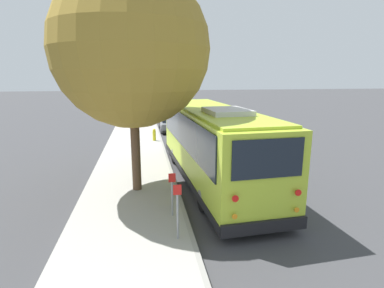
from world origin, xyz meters
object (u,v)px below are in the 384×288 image
object	(u,v)px
parked_sedan_gray	(171,123)
parked_sedan_blue	(156,100)
parked_sedan_tan	(167,114)
sign_post_far	(172,194)
parked_sedan_maroon	(157,103)
parked_sedan_black	(162,108)
shuttle_bus	(212,141)
sign_post_near	(178,211)
street_tree	(131,38)
fire_hydrant	(154,135)

from	to	relation	value
parked_sedan_gray	parked_sedan_blue	bearing A→B (deg)	0.22
parked_sedan_tan	sign_post_far	xyz separation A→B (m)	(-21.55, 1.61, 0.27)
parked_sedan_tan	parked_sedan_maroon	distance (m)	13.95
parked_sedan_tan	parked_sedan_black	xyz separation A→B (m)	(6.71, 0.05, 0.00)
shuttle_bus	sign_post_far	world-z (taller)	shuttle_bus
parked_sedan_black	parked_sedan_blue	distance (m)	12.78
parked_sedan_black	parked_sedan_maroon	distance (m)	7.24
parked_sedan_blue	sign_post_far	bearing A→B (deg)	175.37
parked_sedan_tan	parked_sedan_black	distance (m)	6.71
parked_sedan_gray	sign_post_near	size ratio (longest dim) A/B	2.69
parked_sedan_blue	sign_post_near	xyz separation A→B (m)	(-42.44, 1.56, 0.34)
shuttle_bus	parked_sedan_maroon	distance (m)	32.15
shuttle_bus	sign_post_near	bearing A→B (deg)	153.53
shuttle_bus	sign_post_far	size ratio (longest dim) A/B	7.54
sign_post_far	parked_sedan_maroon	bearing A→B (deg)	-2.15
street_tree	sign_post_near	xyz separation A→B (m)	(-4.04, -1.13, -4.82)
parked_sedan_tan	street_tree	bearing A→B (deg)	173.50
parked_sedan_gray	street_tree	bearing A→B (deg)	169.22
shuttle_bus	sign_post_far	bearing A→B (deg)	145.44
fire_hydrant	sign_post_near	bearing A→B (deg)	-179.64
parked_sedan_tan	parked_sedan_black	world-z (taller)	parked_sedan_black
parked_sedan_gray	parked_sedan_maroon	xyz separation A→B (m)	(19.74, 0.13, -0.03)
street_tree	sign_post_near	world-z (taller)	street_tree
parked_sedan_gray	sign_post_far	xyz separation A→B (m)	(-15.75, 1.47, 0.26)
parked_sedan_gray	street_tree	xyz separation A→B (m)	(-13.11, 2.60, 5.15)
parked_sedan_gray	fire_hydrant	bearing A→B (deg)	161.01
parked_sedan_tan	parked_sedan_maroon	xyz separation A→B (m)	(13.95, 0.28, -0.02)
sign_post_near	sign_post_far	bearing A→B (deg)	0.00
parked_sedan_tan	street_tree	xyz separation A→B (m)	(-18.91, 2.74, 5.17)
shuttle_bus	sign_post_far	xyz separation A→B (m)	(-3.37, 2.05, -0.91)
parked_sedan_black	shuttle_bus	bearing A→B (deg)	-176.86
parked_sedan_tan	parked_sedan_maroon	world-z (taller)	parked_sedan_tan
parked_sedan_gray	parked_sedan_maroon	size ratio (longest dim) A/B	0.99
parked_sedan_tan	parked_sedan_blue	world-z (taller)	parked_sedan_blue
shuttle_bus	street_tree	world-z (taller)	street_tree
parked_sedan_maroon	street_tree	world-z (taller)	street_tree
sign_post_far	sign_post_near	bearing A→B (deg)	180.00
parked_sedan_maroon	parked_sedan_gray	bearing A→B (deg)	179.24
parked_sedan_maroon	fire_hydrant	size ratio (longest dim) A/B	5.19
parked_sedan_gray	shuttle_bus	bearing A→B (deg)	-176.88
parked_sedan_tan	street_tree	distance (m)	19.80
parked_sedan_tan	sign_post_far	size ratio (longest dim) A/B	3.06
sign_post_near	sign_post_far	distance (m)	1.41
parked_sedan_black	parked_sedan_maroon	bearing A→B (deg)	3.78
parked_sedan_gray	parked_sedan_tan	distance (m)	5.80
parked_sedan_black	sign_post_far	world-z (taller)	sign_post_far
street_tree	fire_hydrant	world-z (taller)	street_tree
parked_sedan_black	fire_hydrant	distance (m)	16.98
shuttle_bus	parked_sedan_maroon	xyz separation A→B (m)	(32.12, 0.72, -1.20)
parked_sedan_blue	street_tree	distance (m)	38.84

